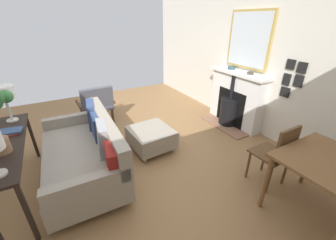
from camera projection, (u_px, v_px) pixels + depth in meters
ground_plane at (128, 149)px, 3.52m from camera, size 4.87×6.33×0.01m
wall_left at (244, 51)px, 3.96m from camera, size 0.12×6.33×2.86m
fireplace at (234, 102)px, 4.15m from camera, size 0.57×1.27×1.08m
mirror_over_mantel at (249, 40)px, 3.71m from camera, size 0.04×0.92×0.99m
mantel_bowl_near at (231, 68)px, 4.08m from camera, size 0.14×0.14×0.05m
mantel_bowl_far at (250, 73)px, 3.72m from camera, size 0.12×0.12×0.04m
sofa at (87, 152)px, 2.83m from camera, size 0.95×1.80×0.81m
ottoman at (151, 137)px, 3.42m from camera, size 0.68×0.71×0.37m
armchair_accent at (96, 103)px, 4.16m from camera, size 0.70×0.62×0.82m
console_table at (10, 150)px, 2.35m from camera, size 0.32×1.65×0.74m
table_lamp_near_end at (3, 94)px, 2.63m from camera, size 0.26×0.26×0.48m
book_stack at (9, 132)px, 2.48m from camera, size 0.28×0.21×0.04m
dining_table at (329, 170)px, 2.06m from camera, size 0.90×0.81×0.74m
dining_chair_near_fireplace at (277, 152)px, 2.54m from camera, size 0.40×0.40×0.88m
photo_gallery_row at (292, 78)px, 3.19m from camera, size 0.02×0.31×0.59m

